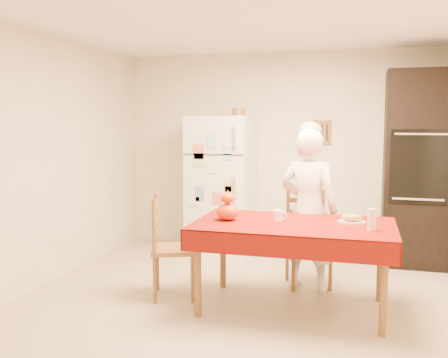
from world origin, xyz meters
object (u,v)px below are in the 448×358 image
at_px(oven_cabinet, 416,169).
at_px(pumpkin_lower, 228,212).
at_px(chair_far, 307,234).
at_px(seated_woman, 309,210).
at_px(chair_left, 167,243).
at_px(dining_table, 293,231).
at_px(wine_glass, 372,220).
at_px(refrigerator, 221,185).
at_px(coffee_mug, 278,216).
at_px(bread_plate, 351,222).

xyz_separation_m(oven_cabinet, pumpkin_lower, (-1.72, -1.80, -0.26)).
relative_size(chair_far, seated_woman, 0.61).
distance_m(chair_far, chair_left, 1.41).
distance_m(dining_table, chair_left, 1.18).
distance_m(seated_woman, wine_glass, 0.90).
distance_m(dining_table, pumpkin_lower, 0.60).
distance_m(refrigerator, chair_far, 1.59).
bearing_deg(dining_table, wine_glass, -11.85).
bearing_deg(refrigerator, chair_left, -91.07).
bearing_deg(chair_left, oven_cabinet, -72.18).
relative_size(coffee_mug, bread_plate, 0.42).
height_order(chair_left, wine_glass, chair_left).
relative_size(dining_table, seated_woman, 1.08).
relative_size(seated_woman, wine_glass, 8.92).
height_order(refrigerator, pumpkin_lower, refrigerator).
height_order(chair_far, chair_left, same).
distance_m(oven_cabinet, chair_far, 1.63).
bearing_deg(dining_table, coffee_mug, 165.60).
xyz_separation_m(oven_cabinet, seated_woman, (-1.07, -1.21, -0.32)).
height_order(oven_cabinet, seated_woman, oven_cabinet).
distance_m(chair_far, wine_glass, 1.10).
relative_size(pumpkin_lower, wine_glass, 1.14).
bearing_deg(coffee_mug, oven_cabinet, 53.50).
bearing_deg(refrigerator, seated_woman, -43.84).
bearing_deg(chair_far, seated_woman, -99.54).
relative_size(chair_left, coffee_mug, 9.50).
xyz_separation_m(chair_far, seated_woman, (0.02, -0.16, 0.28)).
distance_m(chair_far, bread_plate, 0.79).
height_order(refrigerator, seated_woman, refrigerator).
distance_m(chair_left, pumpkin_lower, 0.68).
xyz_separation_m(dining_table, wine_glass, (0.64, -0.13, 0.16)).
height_order(oven_cabinet, pumpkin_lower, oven_cabinet).
distance_m(dining_table, bread_plate, 0.50).
height_order(pumpkin_lower, bread_plate, pumpkin_lower).
relative_size(dining_table, bread_plate, 7.08).
height_order(refrigerator, oven_cabinet, oven_cabinet).
bearing_deg(chair_left, coffee_mug, -107.47).
xyz_separation_m(dining_table, chair_far, (0.05, 0.72, -0.18)).
xyz_separation_m(refrigerator, wine_glass, (1.78, -1.86, -0.00)).
bearing_deg(bread_plate, coffee_mug, -172.14).
bearing_deg(chair_far, oven_cabinet, 25.25).
bearing_deg(seated_woman, wine_glass, 143.68).
bearing_deg(oven_cabinet, seated_woman, -131.70).
height_order(coffee_mug, wine_glass, wine_glass).
bearing_deg(chair_left, seated_woman, -85.04).
xyz_separation_m(seated_woman, bread_plate, (0.41, -0.44, -0.01)).
height_order(chair_far, coffee_mug, chair_far).
xyz_separation_m(coffee_mug, wine_glass, (0.78, -0.17, 0.04)).
bearing_deg(coffee_mug, bread_plate, 7.86).
xyz_separation_m(refrigerator, pumpkin_lower, (0.56, -1.75, -0.01)).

